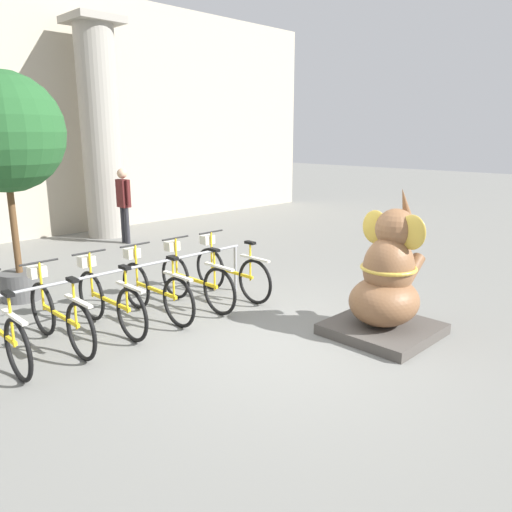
% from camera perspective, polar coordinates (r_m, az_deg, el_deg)
% --- Properties ---
extents(ground_plane, '(60.00, 60.00, 0.00)m').
position_cam_1_polar(ground_plane, '(6.34, 2.75, -9.75)').
color(ground_plane, slate).
extents(building_facade, '(20.00, 0.20, 6.00)m').
position_cam_1_polar(building_facade, '(13.23, -26.82, 14.42)').
color(building_facade, '#B2A893').
rests_on(building_facade, ground_plane).
extents(column_right, '(1.16, 1.16, 5.16)m').
position_cam_1_polar(column_right, '(13.03, -17.36, 13.61)').
color(column_right, gray).
rests_on(column_right, ground_plane).
extents(bike_rack, '(4.07, 0.05, 0.77)m').
position_cam_1_polar(bike_rack, '(7.01, -14.42, -2.51)').
color(bike_rack, gray).
rests_on(bike_rack, ground_plane).
extents(bicycle_1, '(0.48, 1.75, 0.99)m').
position_cam_1_polar(bicycle_1, '(6.52, -21.59, -6.19)').
color(bicycle_1, black).
rests_on(bicycle_1, ground_plane).
extents(bicycle_2, '(0.48, 1.75, 0.99)m').
position_cam_1_polar(bicycle_2, '(6.85, -16.47, -4.83)').
color(bicycle_2, black).
rests_on(bicycle_2, ground_plane).
extents(bicycle_3, '(0.48, 1.75, 0.99)m').
position_cam_1_polar(bicycle_3, '(7.16, -11.51, -3.71)').
color(bicycle_3, black).
rests_on(bicycle_3, ground_plane).
extents(bicycle_4, '(0.48, 1.75, 0.99)m').
position_cam_1_polar(bicycle_4, '(7.53, -7.01, -2.67)').
color(bicycle_4, black).
rests_on(bicycle_4, ground_plane).
extents(bicycle_5, '(0.48, 1.75, 0.99)m').
position_cam_1_polar(bicycle_5, '(7.94, -2.99, -1.70)').
color(bicycle_5, black).
rests_on(bicycle_5, ground_plane).
extents(elephant_statue, '(1.26, 1.26, 1.91)m').
position_cam_1_polar(elephant_statue, '(6.59, 14.75, -3.29)').
color(elephant_statue, '#4C4742').
rests_on(elephant_statue, ground_plane).
extents(person_pedestrian, '(0.23, 0.47, 1.75)m').
position_cam_1_polar(person_pedestrian, '(12.10, -14.90, 6.36)').
color(person_pedestrian, '#28282D').
rests_on(person_pedestrian, ground_plane).
extents(potted_tree, '(1.76, 1.76, 3.43)m').
position_cam_1_polar(potted_tree, '(8.32, -26.89, 12.03)').
color(potted_tree, '#4C4C4C').
rests_on(potted_tree, ground_plane).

